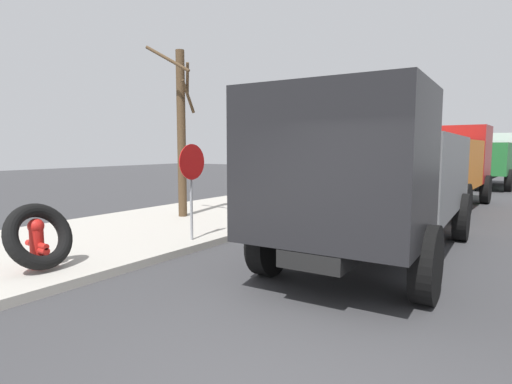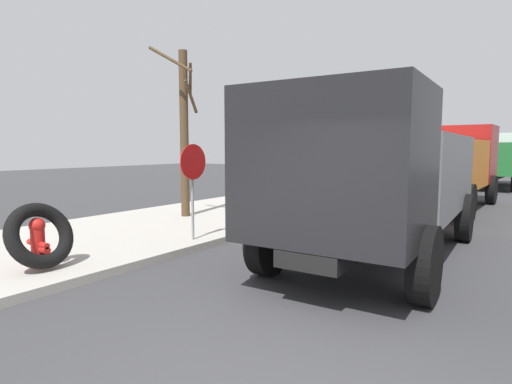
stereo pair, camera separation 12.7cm
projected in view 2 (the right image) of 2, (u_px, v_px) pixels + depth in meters
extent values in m
cylinder|color=red|center=(38.00, 248.00, 6.90)|extent=(0.22, 0.22, 0.65)
sphere|color=red|center=(37.00, 225.00, 6.86)|extent=(0.25, 0.25, 0.25)
cylinder|color=red|center=(44.00, 245.00, 6.77)|extent=(0.10, 0.18, 0.10)
cylinder|color=red|center=(32.00, 242.00, 7.00)|extent=(0.10, 0.18, 0.10)
cylinder|color=red|center=(45.00, 250.00, 6.78)|extent=(0.12, 0.18, 0.12)
torus|color=black|center=(40.00, 235.00, 6.79)|extent=(1.16, 0.72, 1.12)
cylinder|color=gray|center=(192.00, 192.00, 8.94)|extent=(0.06, 0.06, 2.07)
cylinder|color=red|center=(193.00, 162.00, 8.85)|extent=(0.76, 0.02, 0.76)
cube|color=slate|center=(397.00, 173.00, 9.05)|extent=(4.91, 2.71, 1.60)
cube|color=black|center=(335.00, 165.00, 6.01)|extent=(2.11, 2.59, 2.20)
cube|color=black|center=(382.00, 222.00, 8.23)|extent=(7.03, 1.21, 0.24)
cylinder|color=black|center=(425.00, 265.00, 5.65)|extent=(1.11, 0.35, 1.10)
cylinder|color=black|center=(268.00, 243.00, 6.99)|extent=(1.11, 0.35, 1.10)
cylinder|color=black|center=(465.00, 218.00, 9.50)|extent=(1.11, 0.35, 1.10)
cylinder|color=black|center=(358.00, 209.00, 10.84)|extent=(1.11, 0.35, 1.10)
cube|color=orange|center=(435.00, 164.00, 13.72)|extent=(4.87, 2.64, 1.60)
cube|color=maroon|center=(459.00, 154.00, 16.55)|extent=(2.07, 2.56, 2.20)
cube|color=black|center=(442.00, 190.00, 14.69)|extent=(7.02, 1.10, 0.24)
cylinder|color=black|center=(423.00, 186.00, 17.28)|extent=(1.11, 0.33, 1.10)
cylinder|color=black|center=(492.00, 190.00, 15.79)|extent=(1.11, 0.33, 1.10)
cylinder|color=black|center=(385.00, 196.00, 13.62)|extent=(1.11, 0.33, 1.10)
cylinder|color=black|center=(468.00, 202.00, 12.13)|extent=(1.11, 0.33, 1.10)
cube|color=#237033|center=(492.00, 158.00, 21.72)|extent=(4.91, 2.73, 1.60)
cube|color=silver|center=(502.00, 152.00, 24.51)|extent=(2.12, 2.59, 2.20)
cube|color=black|center=(494.00, 175.00, 22.68)|extent=(7.03, 1.23, 0.24)
cylinder|color=black|center=(477.00, 174.00, 25.26)|extent=(1.11, 0.35, 1.10)
cylinder|color=black|center=(460.00, 179.00, 21.65)|extent=(1.11, 0.35, 1.10)
cylinder|color=#4C3823|center=(184.00, 135.00, 11.94)|extent=(0.25, 0.25, 4.74)
cylinder|color=#4C3823|center=(190.00, 79.00, 11.81)|extent=(0.39, 0.40, 0.86)
cylinder|color=#4C3823|center=(191.00, 97.00, 11.71)|extent=(0.59, 0.17, 0.89)
cylinder|color=#4C3823|center=(170.00, 59.00, 11.13)|extent=(0.40, 1.32, 0.79)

